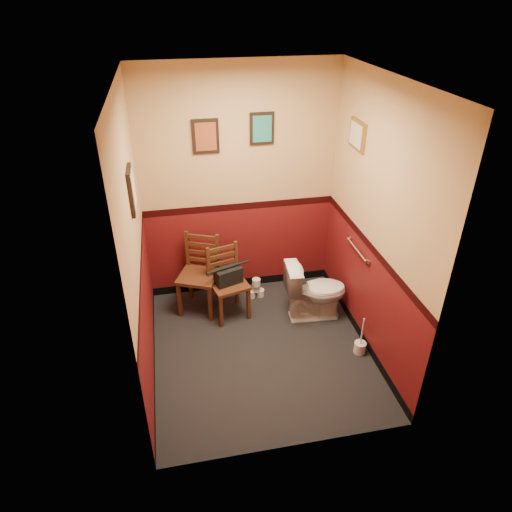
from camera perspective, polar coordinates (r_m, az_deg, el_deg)
The scene contains 17 objects.
floor at distance 4.92m, azimuth 0.58°, elevation -11.55°, with size 2.20×2.40×0.00m, color black.
ceiling at distance 3.68m, azimuth 0.82°, elevation 21.24°, with size 2.20×2.40×0.00m, color silver.
wall_back at distance 5.19m, azimuth -2.08°, elevation 8.62°, with size 2.20×2.70×0.00m, color #5B1012.
wall_front at distance 3.16m, azimuth 5.22°, elevation -7.83°, with size 2.20×2.70×0.00m, color #5B1012.
wall_left at distance 4.07m, azimuth -14.65°, elevation 0.90°, with size 2.40×2.70×0.00m, color #5B1012.
wall_right at distance 4.46m, azimuth 14.67°, elevation 3.67°, with size 2.40×2.70×0.00m, color #5B1012.
grab_bar at distance 4.83m, azimuth 12.53°, elevation 0.77°, with size 0.05×0.56×0.06m.
framed_print_back_a at distance 4.94m, azimuth -6.32°, elevation 14.64°, with size 0.28×0.04×0.36m.
framed_print_back_b at distance 5.01m, azimuth 0.75°, elevation 15.65°, with size 0.26×0.04×0.34m.
framed_print_left at distance 3.94m, azimuth -15.27°, elevation 7.94°, with size 0.04×0.30×0.38m.
framed_print_right at distance 4.71m, azimuth 12.54°, elevation 14.58°, with size 0.04×0.34×0.28m.
toilet at distance 5.19m, azimuth 7.42°, elevation -4.36°, with size 0.39×0.70×0.69m, color white.
toilet_brush at distance 4.95m, azimuth 12.87°, elevation -11.00°, with size 0.12×0.12×0.44m.
chair_left at distance 5.27m, azimuth -7.04°, elevation -2.25°, with size 0.56×0.56×0.91m.
chair_right at distance 5.16m, azimuth -3.60°, elevation -3.30°, with size 0.47×0.47×0.84m.
handbag at distance 5.07m, azimuth -3.48°, elevation -2.46°, with size 0.33×0.24×0.22m.
tp_stack at distance 5.58m, azimuth 0.00°, elevation -4.16°, with size 0.21×0.13×0.27m.
Camera 1 is at (-0.76, -3.55, 3.32)m, focal length 32.00 mm.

